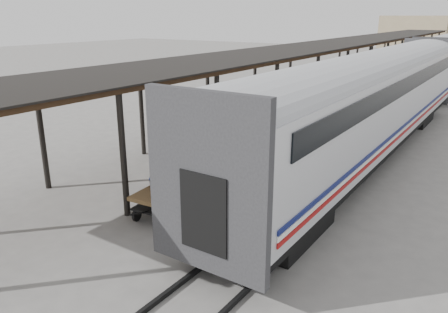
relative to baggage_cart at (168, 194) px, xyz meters
name	(u,v)px	position (x,y,z in m)	size (l,w,h in m)	color
ground	(199,203)	(0.38, 1.15, -0.65)	(160.00, 160.00, 0.00)	slate
canopy	(348,43)	(-3.02, 25.15, 3.36)	(4.90, 64.30, 4.15)	#422B19
building_left	(415,32)	(-9.62, 83.15, 2.35)	(12.00, 8.00, 6.00)	tan
baggage_cart	(168,194)	(0.00, 0.00, 0.00)	(1.46, 2.50, 0.86)	brown
suitcase_stack	(170,179)	(-0.14, 0.30, 0.40)	(1.16, 1.18, 0.56)	#323234
luggage_tug	(344,101)	(-0.88, 18.86, -0.03)	(1.09, 1.62, 1.35)	maroon
porter	(158,166)	(0.25, -0.65, 1.17)	(0.70, 0.46, 1.92)	navy
pedestrian	(294,103)	(-2.56, 14.62, 0.31)	(1.12, 0.47, 1.92)	black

